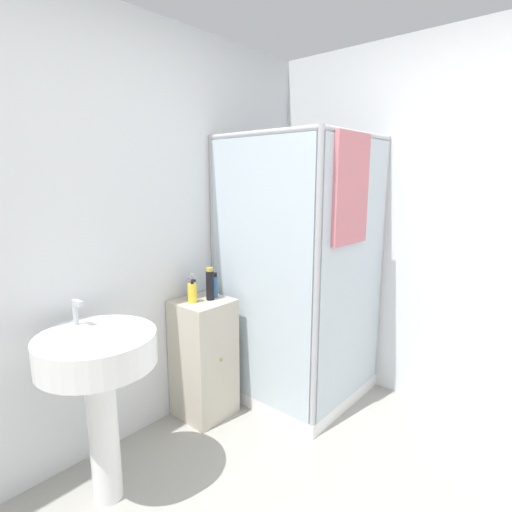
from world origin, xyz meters
The scene contains 8 objects.
wall_back centered at (0.00, 1.70, 1.25)m, with size 6.40×0.06×2.50m, color silver.
shower_enclosure centered at (1.16, 1.14, 0.51)m, with size 0.89×0.92×1.86m.
vanity_cabinet centered at (0.55, 1.50, 0.40)m, with size 0.34×0.35×0.80m.
sink centered at (-0.27, 1.31, 0.69)m, with size 0.55×0.55×1.00m.
soap_dispenser centered at (0.48, 1.52, 0.86)m, with size 0.06×0.06×0.15m.
shampoo_bottle_tall_black centered at (0.59, 1.47, 0.90)m, with size 0.05×0.05×0.21m.
shampoo_bottle_blue centered at (0.65, 1.50, 0.88)m, with size 0.05×0.05×0.16m.
lotion_bottle_white centered at (0.52, 1.58, 0.87)m, with size 0.05×0.05×0.17m.
Camera 1 is at (-1.10, -0.39, 1.58)m, focal length 28.00 mm.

